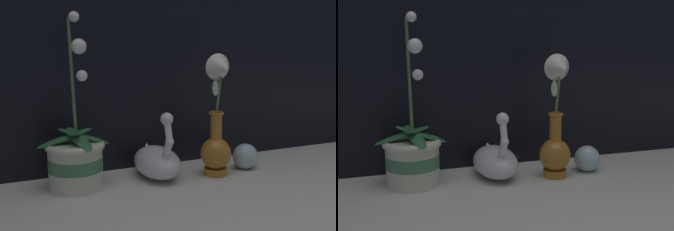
% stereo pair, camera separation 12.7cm
% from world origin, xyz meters
% --- Properties ---
extents(ground_plane, '(2.80, 2.80, 0.00)m').
position_xyz_m(ground_plane, '(0.00, 0.00, 0.00)').
color(ground_plane, beige).
extents(orchid_potted_plant, '(0.19, 0.20, 0.45)m').
position_xyz_m(orchid_potted_plant, '(-0.25, 0.15, 0.08)').
color(orchid_potted_plant, beige).
rests_on(orchid_potted_plant, ground_plane).
extents(swan_figurine, '(0.12, 0.21, 0.20)m').
position_xyz_m(swan_figurine, '(-0.03, 0.15, 0.05)').
color(swan_figurine, white).
rests_on(swan_figurine, ground_plane).
extents(blue_vase, '(0.09, 0.10, 0.34)m').
position_xyz_m(blue_vase, '(0.13, 0.09, 0.13)').
color(blue_vase, '#B26B23').
rests_on(blue_vase, ground_plane).
extents(glass_sphere, '(0.07, 0.07, 0.07)m').
position_xyz_m(glass_sphere, '(0.24, 0.12, 0.04)').
color(glass_sphere, silver).
rests_on(glass_sphere, ground_plane).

